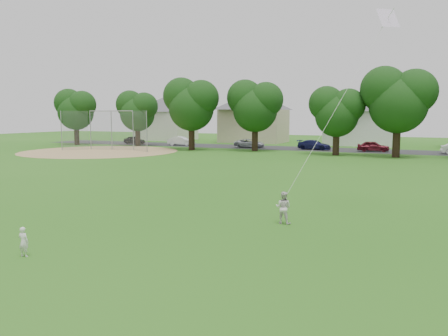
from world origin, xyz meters
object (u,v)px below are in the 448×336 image
at_px(toddler, 23,242).
at_px(kite, 337,107).
at_px(baseball_backstop, 109,131).
at_px(older_boy, 283,208).

distance_m(toddler, kite, 12.19).
bearing_deg(baseball_backstop, toddler, -54.35).
relative_size(older_boy, kite, 0.15).
bearing_deg(toddler, older_boy, -137.09).
bearing_deg(kite, older_boy, -132.81).
bearing_deg(older_boy, kite, -130.42).
xyz_separation_m(older_boy, baseball_backstop, (-29.52, 26.02, 1.73)).
xyz_separation_m(toddler, kite, (7.42, 8.78, 4.05)).
height_order(older_boy, baseball_backstop, baseball_backstop).
relative_size(toddler, older_boy, 0.72).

